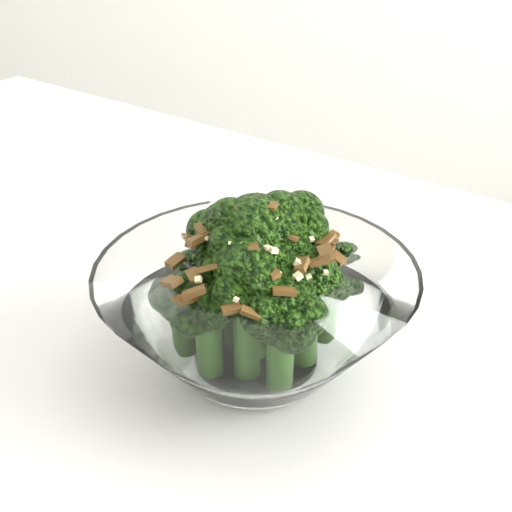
# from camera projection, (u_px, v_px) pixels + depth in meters

# --- Properties ---
(table) EXTENTS (1.41, 1.19, 0.75)m
(table) POSITION_uv_depth(u_px,v_px,m) (87.00, 343.00, 0.69)
(table) COLOR white
(table) RESTS_ON ground
(broccoli_dish) EXTENTS (0.23, 0.23, 0.15)m
(broccoli_dish) POSITION_uv_depth(u_px,v_px,m) (256.00, 306.00, 0.52)
(broccoli_dish) COLOR white
(broccoli_dish) RESTS_ON table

